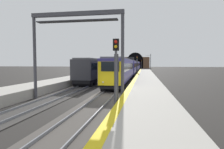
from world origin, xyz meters
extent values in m
plane|color=#282623|center=(0.00, 0.00, 0.00)|extent=(320.00, 320.00, 0.00)
cube|color=#ADA89E|center=(0.00, -3.86, 0.46)|extent=(112.00, 3.72, 0.93)
cube|color=#ADA89E|center=(0.00, 8.40, 0.46)|extent=(112.00, 3.72, 0.93)
cube|color=yellow|center=(0.00, -2.25, 0.93)|extent=(112.00, 0.50, 0.01)
cube|color=#4C4742|center=(0.00, 0.00, 0.03)|extent=(160.00, 2.88, 0.06)
cube|color=gray|center=(0.00, 0.72, 0.14)|extent=(160.00, 0.07, 0.15)
cube|color=gray|center=(0.00, -0.72, 0.14)|extent=(160.00, 0.07, 0.15)
cube|color=#383533|center=(0.00, 4.54, 0.03)|extent=(160.00, 2.82, 0.06)
cube|color=gray|center=(0.00, 5.25, 0.14)|extent=(160.00, 0.07, 0.15)
cube|color=gray|center=(0.00, 3.82, 0.14)|extent=(160.00, 0.07, 0.15)
cube|color=navy|center=(12.26, 0.00, 2.34)|extent=(20.13, 2.94, 2.90)
cube|color=black|center=(12.26, 0.00, 2.76)|extent=(19.33, 2.96, 1.00)
cube|color=slate|center=(12.26, 0.00, 3.89)|extent=(19.53, 2.51, 0.20)
cube|color=black|center=(12.26, 0.00, 0.72)|extent=(19.73, 2.60, 0.47)
cylinder|color=black|center=(3.48, -0.05, 0.42)|extent=(0.86, 2.59, 0.85)
cylinder|color=black|center=(5.28, -0.04, 0.42)|extent=(0.86, 2.59, 0.85)
cylinder|color=black|center=(19.23, 0.04, 0.42)|extent=(0.86, 2.59, 0.85)
cylinder|color=black|center=(21.03, 0.05, 0.42)|extent=(0.86, 2.59, 0.85)
cube|color=yellow|center=(2.16, -0.06, 2.18)|extent=(0.14, 2.70, 2.56)
cube|color=black|center=(2.11, -0.06, 2.92)|extent=(0.05, 1.97, 1.04)
sphere|color=#F2EACC|center=(2.10, -0.84, 1.25)|extent=(0.20, 0.20, 0.20)
sphere|color=#F2EACC|center=(2.09, 0.71, 1.25)|extent=(0.20, 0.20, 0.20)
cube|color=navy|center=(32.98, 0.00, 2.34)|extent=(20.13, 2.94, 2.90)
cube|color=black|center=(32.98, 0.00, 2.77)|extent=(19.33, 2.96, 0.90)
cube|color=slate|center=(32.98, 0.00, 3.89)|extent=(19.53, 2.51, 0.20)
cube|color=black|center=(32.98, 0.00, 0.72)|extent=(19.73, 2.60, 0.47)
cylinder|color=black|center=(23.90, -0.06, 0.42)|extent=(0.86, 2.59, 0.85)
cylinder|color=black|center=(25.70, -0.05, 0.42)|extent=(0.86, 2.59, 0.85)
cylinder|color=black|center=(40.25, 0.05, 0.42)|extent=(0.86, 2.59, 0.85)
cylinder|color=black|center=(42.05, 0.06, 0.42)|extent=(0.86, 2.59, 0.85)
cube|color=navy|center=(53.70, 0.00, 2.34)|extent=(20.13, 2.94, 2.90)
cube|color=black|center=(53.70, 0.00, 2.80)|extent=(19.33, 2.96, 0.95)
cube|color=slate|center=(53.70, 0.00, 3.89)|extent=(19.53, 2.51, 0.20)
cube|color=black|center=(53.70, 0.00, 0.72)|extent=(19.73, 2.60, 0.47)
cylinder|color=black|center=(44.78, -0.06, 0.42)|extent=(0.86, 2.59, 0.85)
cylinder|color=black|center=(46.58, -0.04, 0.42)|extent=(0.86, 2.59, 0.85)
cylinder|color=black|center=(60.81, 0.04, 0.42)|extent=(0.86, 2.59, 0.85)
cylinder|color=black|center=(62.61, 0.06, 0.42)|extent=(0.86, 2.59, 0.85)
cube|color=navy|center=(74.42, 0.00, 2.34)|extent=(20.13, 2.94, 2.90)
cube|color=black|center=(74.42, 0.00, 2.83)|extent=(19.33, 2.96, 1.04)
cube|color=slate|center=(74.42, 0.00, 3.89)|extent=(19.53, 2.51, 0.20)
cube|color=black|center=(74.42, 0.00, 0.72)|extent=(19.73, 2.60, 0.47)
cylinder|color=black|center=(65.40, -0.06, 0.42)|extent=(0.86, 2.59, 0.85)
cylinder|color=black|center=(67.20, -0.05, 0.42)|extent=(0.86, 2.59, 0.85)
cylinder|color=black|center=(81.64, 0.05, 0.42)|extent=(0.86, 2.59, 0.85)
cylinder|color=black|center=(83.44, 0.06, 0.42)|extent=(0.86, 2.59, 0.85)
cube|color=black|center=(32.98, 0.00, 4.44)|extent=(1.31, 1.69, 0.90)
cube|color=#333338|center=(16.04, 4.54, 2.39)|extent=(19.51, 3.23, 2.83)
cube|color=black|center=(16.04, 4.54, 2.81)|extent=(18.73, 3.24, 0.96)
cube|color=slate|center=(16.04, 4.54, 3.91)|extent=(18.92, 2.79, 0.20)
cube|color=black|center=(16.04, 4.54, 0.79)|extent=(19.11, 2.88, 0.52)
cylinder|color=black|center=(24.76, 4.38, 0.47)|extent=(0.98, 2.66, 0.93)
cylinder|color=black|center=(22.96, 4.41, 0.47)|extent=(0.98, 2.66, 0.93)
cylinder|color=black|center=(9.12, 4.66, 0.47)|extent=(0.98, 2.66, 0.93)
cylinder|color=black|center=(7.32, 4.70, 0.47)|extent=(0.98, 2.66, 0.93)
cube|color=yellow|center=(25.81, 4.36, 2.15)|extent=(0.17, 2.76, 2.34)
cube|color=black|center=(25.86, 4.36, 2.96)|extent=(0.08, 2.01, 1.02)
sphere|color=#F2EACC|center=(25.88, 5.15, 1.33)|extent=(0.20, 0.20, 0.20)
sphere|color=#F2EACC|center=(25.85, 3.57, 1.33)|extent=(0.20, 0.20, 0.20)
cube|color=#333338|center=(36.25, 4.54, 2.39)|extent=(19.51, 3.23, 2.83)
cube|color=black|center=(36.25, 4.54, 2.84)|extent=(18.73, 3.24, 0.87)
cube|color=slate|center=(36.25, 4.54, 3.91)|extent=(18.92, 2.79, 0.20)
cube|color=black|center=(36.25, 4.54, 0.79)|extent=(19.11, 2.88, 0.52)
cylinder|color=black|center=(44.99, 4.38, 0.47)|extent=(0.98, 2.66, 0.93)
cylinder|color=black|center=(43.19, 4.41, 0.47)|extent=(0.98, 2.66, 0.93)
cylinder|color=black|center=(29.30, 4.66, 0.47)|extent=(0.98, 2.66, 0.93)
cylinder|color=black|center=(27.50, 4.70, 0.47)|extent=(0.98, 2.66, 0.93)
cube|color=#333338|center=(56.45, 4.54, 2.39)|extent=(19.51, 3.23, 2.83)
cube|color=black|center=(56.45, 4.54, 2.72)|extent=(18.73, 3.24, 1.00)
cube|color=slate|center=(56.45, 4.54, 3.91)|extent=(18.92, 2.79, 0.20)
cube|color=black|center=(56.45, 4.54, 0.79)|extent=(19.11, 2.88, 0.52)
cylinder|color=black|center=(64.90, 4.38, 0.47)|extent=(0.98, 2.66, 0.93)
cylinder|color=black|center=(63.10, 4.41, 0.47)|extent=(0.98, 2.66, 0.93)
cylinder|color=black|center=(49.80, 4.66, 0.47)|extent=(0.98, 2.66, 0.93)
cylinder|color=black|center=(48.00, 4.69, 0.47)|extent=(0.98, 2.66, 0.93)
cube|color=black|center=(36.25, 4.54, 4.46)|extent=(1.33, 1.75, 0.90)
cylinder|color=#4C4C54|center=(-5.69, -1.85, 2.04)|extent=(0.16, 0.16, 4.08)
cube|color=black|center=(-5.69, -1.85, 4.45)|extent=(0.20, 0.38, 0.75)
cube|color=#4C4C54|center=(-5.55, -1.85, 2.04)|extent=(0.04, 0.28, 3.67)
sphere|color=red|center=(-5.82, -1.85, 4.63)|extent=(0.20, 0.20, 0.20)
sphere|color=yellow|center=(-5.82, -1.85, 4.33)|extent=(0.20, 0.20, 0.20)
cylinder|color=#38383D|center=(28.74, -1.85, 2.17)|extent=(0.16, 0.16, 4.34)
cube|color=black|center=(28.74, -1.85, 4.72)|extent=(0.20, 0.38, 0.75)
cube|color=#38383D|center=(28.88, -1.85, 2.17)|extent=(0.04, 0.28, 3.91)
sphere|color=red|center=(28.61, -1.85, 4.89)|extent=(0.20, 0.20, 0.20)
sphere|color=yellow|center=(28.61, -1.85, 4.59)|extent=(0.20, 0.20, 0.20)
cylinder|color=#38383D|center=(93.58, -1.85, 2.23)|extent=(0.16, 0.16, 4.47)
cube|color=black|center=(93.58, -1.85, 4.84)|extent=(0.20, 0.38, 0.75)
cube|color=#38383D|center=(93.72, -1.85, 2.23)|extent=(0.04, 0.28, 4.02)
sphere|color=red|center=(93.45, -1.85, 5.02)|extent=(0.20, 0.20, 0.20)
sphere|color=yellow|center=(93.45, -1.85, 4.72)|extent=(0.20, 0.20, 0.20)
cylinder|color=#3F3F47|center=(-1.57, 6.34, 3.71)|extent=(0.28, 0.28, 7.43)
cylinder|color=#3F3F47|center=(-1.57, -1.80, 3.71)|extent=(0.28, 0.28, 7.43)
cube|color=#3F3F47|center=(-1.57, 2.27, 7.60)|extent=(0.36, 8.42, 0.35)
cube|color=#2D2D33|center=(-1.57, 2.27, 6.98)|extent=(0.70, 7.33, 0.08)
cube|color=brown|center=(106.64, 2.27, 3.60)|extent=(2.19, 17.99, 7.20)
cube|color=black|center=(105.49, 2.27, 2.52)|extent=(0.12, 10.07, 5.04)
cylinder|color=black|center=(105.49, 2.27, 5.04)|extent=(0.12, 10.07, 10.07)
cylinder|color=#595B60|center=(63.56, -6.12, 3.57)|extent=(0.22, 0.22, 7.15)
cylinder|color=#595B60|center=(63.56, -4.97, 6.55)|extent=(0.08, 2.31, 0.08)
camera|label=1|loc=(-17.80, -3.65, 3.28)|focal=30.67mm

